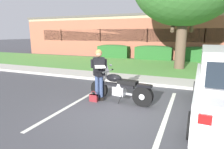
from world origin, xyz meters
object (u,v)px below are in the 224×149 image
object	(u,v)px
rider_person	(99,71)
hedge_center_right	(200,54)
hedge_center_left	(153,52)
motorcycle	(122,88)
hedge_left	(113,51)
handbag	(94,97)
brick_building	(158,36)

from	to	relation	value
rider_person	hedge_center_right	xyz separation A→B (m)	(3.50, 11.01, -0.36)
rider_person	hedge_center_left	size ratio (longest dim) A/B	0.55
rider_person	hedge_center_left	bearing A→B (deg)	91.05
motorcycle	hedge_left	xyz separation A→B (m)	(-4.67, 10.92, 0.16)
handbag	hedge_center_left	distance (m)	11.23
hedge_left	hedge_center_left	size ratio (longest dim) A/B	0.95
rider_person	handbag	distance (m)	0.89
handbag	hedge_center_left	xyz separation A→B (m)	(-0.09, 11.22, 0.51)
motorcycle	brick_building	bearing A→B (deg)	95.47
hedge_center_left	brick_building	distance (m)	6.52
rider_person	hedge_center_right	bearing A→B (deg)	72.39
handbag	hedge_left	xyz separation A→B (m)	(-3.79, 11.22, 0.51)
rider_person	hedge_left	bearing A→B (deg)	109.50
motorcycle	hedge_center_left	world-z (taller)	motorcycle
brick_building	hedge_center_right	bearing A→B (deg)	-55.38
rider_person	handbag	bearing A→B (deg)	-117.18
handbag	hedge_center_right	world-z (taller)	hedge_center_right
motorcycle	rider_person	distance (m)	0.93
motorcycle	rider_person	size ratio (longest dim) A/B	1.31
motorcycle	rider_person	world-z (taller)	rider_person
motorcycle	brick_building	size ratio (longest dim) A/B	0.08
motorcycle	rider_person	bearing A→B (deg)	-173.22
handbag	hedge_left	distance (m)	11.86
hedge_left	brick_building	xyz separation A→B (m)	(3.02, 6.34, 1.36)
hedge_center_left	handbag	bearing A→B (deg)	-89.52
hedge_center_left	motorcycle	bearing A→B (deg)	-84.90
handbag	hedge_left	bearing A→B (deg)	108.67
motorcycle	hedge_center_right	distance (m)	11.26
brick_building	hedge_left	bearing A→B (deg)	-115.48
hedge_left	handbag	bearing A→B (deg)	-71.33
motorcycle	brick_building	distance (m)	17.40
motorcycle	handbag	size ratio (longest dim) A/B	6.22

